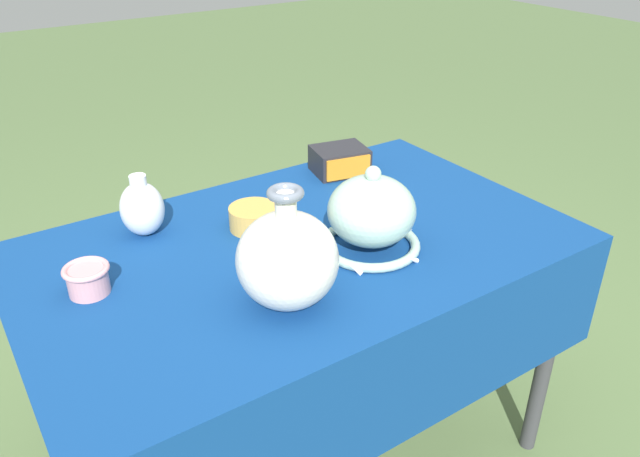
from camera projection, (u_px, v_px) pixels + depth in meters
name	position (u px, v px, depth m)	size (l,w,h in m)	color
ground_plane	(303.00, 456.00, 1.82)	(14.00, 14.00, 0.00)	#567042
display_table	(304.00, 271.00, 1.49)	(1.28, 0.79, 0.73)	#38383D
vase_tall_bulbous	(287.00, 259.00, 1.21)	(0.20, 0.20, 0.25)	white
vase_dome_bell	(371.00, 216.00, 1.41)	(0.24, 0.24, 0.21)	#A8CCB7
mosaic_tile_box	(340.00, 160.00, 1.81)	(0.17, 0.15, 0.07)	#232328
cup_wide_rose	(87.00, 278.00, 1.27)	(0.10, 0.10, 0.06)	#D19399
pot_squat_ochre	(253.00, 218.00, 1.52)	(0.12, 0.12, 0.06)	gold
jar_round_porcelain	(142.00, 208.00, 1.48)	(0.10, 0.10, 0.15)	white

